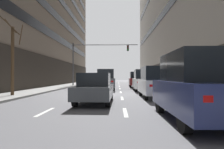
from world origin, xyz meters
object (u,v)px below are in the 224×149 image
traffic_signal_0 (93,55)px  car_parked_2 (143,80)px  car_driving_1 (95,88)px  car_parked_0 (195,87)px  car_driving_2 (96,79)px  car_parked_1 (155,82)px  car_parked_3 (136,80)px  street_tree_0 (13,58)px  car_driving_0 (106,80)px

traffic_signal_0 → car_parked_2: bearing=-56.9°
car_driving_1 → car_parked_0: (3.79, -4.12, 0.31)m
car_driving_2 → car_parked_1: 29.75m
car_driving_1 → car_parked_0: size_ratio=0.95×
car_parked_3 → street_tree_0: (-10.03, -12.97, 1.73)m
car_driving_1 → traffic_signal_0: 18.78m
car_parked_2 → traffic_signal_0: (-6.20, 9.53, 3.65)m
car_driving_0 → car_parked_3: size_ratio=1.07×
car_driving_0 → traffic_signal_0: traffic_signal_0 is taller
car_driving_2 → street_tree_0: street_tree_0 is taller
car_parked_0 → car_parked_1: car_parked_0 is taller
car_parked_1 → car_parked_0: bearing=-90.0°
car_parked_2 → traffic_signal_0: size_ratio=0.46×
car_parked_1 → street_tree_0: 10.18m
car_driving_0 → car_parked_2: 4.08m
car_driving_1 → car_parked_3: 16.35m
car_driving_1 → traffic_signal_0: (-2.41, 18.21, 3.91)m
car_driving_2 → street_tree_0: size_ratio=0.84×
car_driving_0 → car_driving_1: (0.01, -10.16, -0.30)m
car_parked_1 → car_parked_2: size_ratio=0.99×
car_parked_0 → car_parked_3: 20.02m
car_driving_0 → traffic_signal_0: 9.14m
car_parked_2 → traffic_signal_0: bearing=123.1°
car_driving_1 → car_parked_1: 4.63m
car_driving_1 → car_parked_1: car_parked_1 is taller
street_tree_0 → car_parked_3: bearing=52.3°
car_driving_0 → car_parked_1: car_driving_0 is taller
car_parked_0 → car_parked_2: car_parked_0 is taller
car_driving_2 → car_driving_1: bearing=-83.9°
car_parked_3 → car_driving_1: bearing=-103.4°
car_parked_3 → car_parked_2: bearing=-90.0°
car_driving_0 → car_parked_0: bearing=-75.1°
car_parked_0 → car_driving_0: bearing=104.9°
car_parked_0 → traffic_signal_0: traffic_signal_0 is taller
traffic_signal_0 → car_driving_2: bearing=94.2°
traffic_signal_0 → car_driving_0: bearing=-73.4°
car_driving_2 → car_parked_0: 36.36m
car_driving_1 → street_tree_0: 7.17m
car_driving_0 → car_driving_2: car_driving_0 is taller
car_parked_1 → street_tree_0: street_tree_0 is taller
car_parked_2 → street_tree_0: (-10.03, -5.75, 1.71)m
car_driving_1 → car_driving_2: (-3.39, 31.53, 0.04)m
car_parked_3 → traffic_signal_0: size_ratio=0.44×
car_parked_2 → car_driving_2: bearing=107.4°
car_parked_1 → traffic_signal_0: (-6.20, 15.56, 3.66)m
car_driving_2 → car_parked_1: (7.18, -28.87, 0.21)m
car_driving_0 → street_tree_0: 9.68m
car_parked_0 → car_parked_1: (-0.00, 6.77, -0.06)m
car_parked_0 → traffic_signal_0: (-6.20, 22.33, 3.60)m
street_tree_0 → traffic_signal_0: bearing=75.9°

